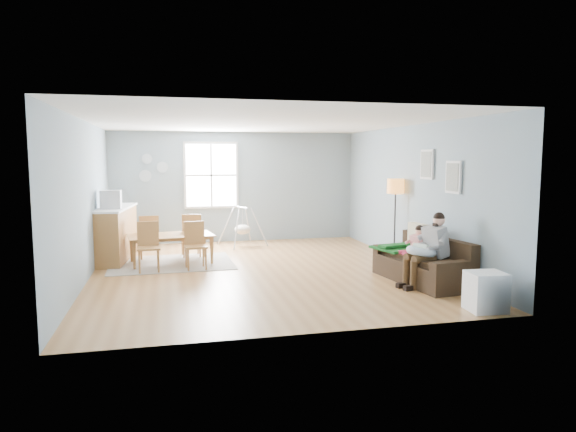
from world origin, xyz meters
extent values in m
cube|color=#9E6938|center=(0.00, 0.00, -0.04)|extent=(8.40, 9.40, 0.08)
cube|color=white|center=(0.00, 0.00, 3.00)|extent=(8.40, 9.40, 0.60)
cube|color=gray|center=(0.00, 4.66, 1.35)|extent=(8.40, 0.08, 3.90)
cube|color=gray|center=(0.00, -4.66, 1.35)|extent=(8.40, 0.08, 3.90)
cube|color=gray|center=(-4.16, 0.00, 1.35)|extent=(0.08, 9.40, 3.90)
cube|color=gray|center=(4.16, 0.00, 1.35)|extent=(0.08, 9.40, 3.90)
cube|color=silver|center=(-0.60, 3.47, 1.65)|extent=(1.32, 0.06, 1.62)
cube|color=white|center=(-0.60, 3.44, 1.65)|extent=(1.20, 0.02, 1.50)
cube|color=silver|center=(-0.60, 3.43, 1.65)|extent=(1.20, 0.03, 0.04)
cube|color=silver|center=(-0.60, 3.43, 1.65)|extent=(0.04, 0.03, 1.50)
cube|color=silver|center=(2.97, -1.50, 1.75)|extent=(0.04, 0.44, 0.54)
cube|color=slate|center=(2.94, -1.50, 1.75)|extent=(0.01, 0.36, 0.46)
cube|color=silver|center=(2.97, -0.60, 1.95)|extent=(0.04, 0.44, 0.54)
cube|color=slate|center=(2.94, -0.60, 1.95)|extent=(0.01, 0.36, 0.46)
cylinder|color=#A4B6C5|center=(-2.10, 3.47, 2.05)|extent=(0.24, 0.02, 0.24)
cylinder|color=#A4B6C5|center=(-1.75, 3.47, 1.85)|extent=(0.26, 0.02, 0.26)
cylinder|color=#A4B6C5|center=(-2.15, 3.47, 1.65)|extent=(0.28, 0.02, 0.28)
cube|color=black|center=(2.45, -1.48, 0.19)|extent=(1.02, 1.94, 0.37)
cube|color=black|center=(2.76, -1.44, 0.56)|extent=(0.41, 1.87, 0.38)
cube|color=black|center=(2.55, -2.31, 0.44)|extent=(0.81, 0.28, 0.14)
cube|color=black|center=(2.35, -0.64, 0.44)|extent=(0.81, 0.28, 0.14)
cube|color=#12521A|center=(2.36, -0.86, 0.48)|extent=(1.01, 0.91, 0.04)
cube|color=#C3BA95|center=(2.64, -0.96, 0.69)|extent=(0.18, 0.47, 0.46)
cube|color=gray|center=(2.56, -1.72, 0.72)|extent=(0.38, 0.44, 0.52)
sphere|color=#EBAA90|center=(2.61, -1.71, 1.07)|extent=(0.19, 0.19, 0.19)
sphere|color=black|center=(2.61, -1.71, 1.11)|extent=(0.18, 0.18, 0.18)
cylinder|color=#352213|center=(2.27, -1.88, 0.48)|extent=(0.42, 0.22, 0.14)
cylinder|color=#352213|center=(2.23, -1.69, 0.48)|extent=(0.42, 0.22, 0.14)
cylinder|color=#352213|center=(2.09, -1.92, 0.23)|extent=(0.11, 0.11, 0.46)
cylinder|color=#352213|center=(2.05, -1.73, 0.23)|extent=(0.11, 0.11, 0.46)
cube|color=black|center=(2.02, -1.93, 0.04)|extent=(0.22, 0.13, 0.08)
cube|color=black|center=(1.98, -1.75, 0.04)|extent=(0.22, 0.13, 0.08)
torus|color=silver|center=(2.28, -1.77, 0.58)|extent=(0.56, 0.55, 0.19)
cylinder|color=silver|center=(2.28, -1.77, 0.65)|extent=(0.21, 0.27, 0.11)
sphere|color=#EBAA90|center=(2.23, -1.63, 0.66)|extent=(0.09, 0.09, 0.09)
cube|color=white|center=(2.47, -1.29, 0.62)|extent=(0.24, 0.26, 0.32)
sphere|color=#EBAA90|center=(2.50, -1.29, 0.84)|extent=(0.15, 0.15, 0.15)
sphere|color=black|center=(2.50, -1.29, 0.87)|extent=(0.15, 0.15, 0.15)
cylinder|color=#DD365C|center=(2.27, -1.39, 0.48)|extent=(0.27, 0.13, 0.08)
cylinder|color=#DD365C|center=(2.25, -1.27, 0.48)|extent=(0.27, 0.13, 0.08)
cylinder|color=#DD365C|center=(2.15, -1.41, 0.33)|extent=(0.07, 0.07, 0.26)
cylinder|color=#DD365C|center=(2.13, -1.29, 0.33)|extent=(0.07, 0.07, 0.26)
cylinder|color=black|center=(2.80, 0.34, 0.02)|extent=(0.29, 0.29, 0.03)
cylinder|color=black|center=(2.80, 0.34, 0.73)|extent=(0.03, 0.03, 1.45)
cylinder|color=orange|center=(2.80, 0.34, 1.50)|extent=(0.33, 0.33, 0.29)
cube|color=white|center=(2.52, -3.16, 0.27)|extent=(0.51, 0.46, 0.53)
cube|color=black|center=(2.31, -3.14, 0.27)|extent=(0.06, 0.36, 0.43)
cube|color=gray|center=(-1.60, 1.05, 0.01)|extent=(2.39, 1.84, 0.01)
imported|color=olive|center=(-1.60, 1.05, 0.28)|extent=(1.72, 1.11, 0.57)
cube|color=#986034|center=(-2.01, 0.38, 0.44)|extent=(0.43, 0.43, 0.04)
cube|color=#986034|center=(-2.02, 0.56, 0.68)|extent=(0.39, 0.06, 0.45)
cylinder|color=#986034|center=(-2.17, 0.20, 0.22)|extent=(0.04, 0.04, 0.44)
cylinder|color=#986034|center=(-1.84, 0.22, 0.22)|extent=(0.04, 0.04, 0.44)
cylinder|color=#986034|center=(-2.18, 0.54, 0.22)|extent=(0.04, 0.04, 0.44)
cylinder|color=#986034|center=(-1.85, 0.55, 0.22)|extent=(0.04, 0.04, 0.44)
cube|color=#986034|center=(-1.16, 0.40, 0.43)|extent=(0.43, 0.43, 0.04)
cube|color=#986034|center=(-1.18, 0.58, 0.66)|extent=(0.38, 0.07, 0.44)
cylinder|color=#986034|center=(-1.31, 0.22, 0.21)|extent=(0.04, 0.04, 0.43)
cylinder|color=#986034|center=(-0.99, 0.25, 0.21)|extent=(0.04, 0.04, 0.43)
cylinder|color=#986034|center=(-1.34, 0.54, 0.21)|extent=(0.04, 0.04, 0.43)
cylinder|color=#986034|center=(-1.01, 0.57, 0.21)|extent=(0.04, 0.04, 0.43)
cube|color=#986034|center=(-2.04, 1.70, 0.44)|extent=(0.43, 0.43, 0.04)
cube|color=#986034|center=(-2.03, 1.51, 0.68)|extent=(0.39, 0.06, 0.45)
cylinder|color=#986034|center=(-1.88, 1.87, 0.22)|extent=(0.04, 0.04, 0.44)
cylinder|color=#986034|center=(-2.21, 1.85, 0.22)|extent=(0.04, 0.04, 0.44)
cylinder|color=#986034|center=(-1.86, 1.54, 0.22)|extent=(0.04, 0.04, 0.44)
cylinder|color=#986034|center=(-2.19, 1.52, 0.22)|extent=(0.04, 0.04, 0.44)
cube|color=#986034|center=(-1.19, 1.71, 0.44)|extent=(0.44, 0.44, 0.04)
cube|color=#986034|center=(-1.18, 1.53, 0.69)|extent=(0.39, 0.07, 0.45)
cylinder|color=#986034|center=(-1.04, 1.89, 0.22)|extent=(0.04, 0.04, 0.44)
cylinder|color=#986034|center=(-1.37, 1.87, 0.22)|extent=(0.04, 0.04, 0.44)
cylinder|color=#986034|center=(-1.01, 1.56, 0.22)|extent=(0.04, 0.04, 0.44)
cylinder|color=#986034|center=(-1.35, 1.54, 0.22)|extent=(0.04, 0.04, 0.44)
cube|color=olive|center=(-2.70, 1.69, 0.53)|extent=(0.74, 1.95, 1.05)
cube|color=white|center=(-2.70, 1.69, 1.07)|extent=(0.79, 1.99, 0.04)
cube|color=silver|center=(-2.72, 1.32, 1.26)|extent=(0.38, 0.36, 0.36)
cube|color=black|center=(-2.90, 1.32, 1.26)|extent=(0.02, 0.29, 0.25)
cylinder|color=silver|center=(0.05, 2.71, 0.92)|extent=(0.20, 0.51, 0.04)
ellipsoid|color=beige|center=(0.05, 2.71, 0.40)|extent=(0.38, 0.38, 0.23)
cylinder|color=silver|center=(0.05, 2.71, 0.66)|extent=(0.01, 0.01, 0.42)
cylinder|color=silver|center=(-0.14, 2.35, 0.47)|extent=(0.22, 0.42, 0.91)
cylinder|color=silver|center=(0.42, 2.53, 0.47)|extent=(0.41, 0.24, 0.91)
cylinder|color=silver|center=(-0.32, 2.90, 0.47)|extent=(0.41, 0.24, 0.91)
cylinder|color=silver|center=(0.24, 3.08, 0.47)|extent=(0.22, 0.42, 0.91)
camera|label=1|loc=(-1.65, -9.14, 2.06)|focal=32.00mm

